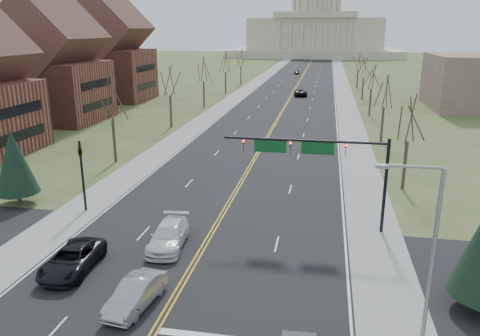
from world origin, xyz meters
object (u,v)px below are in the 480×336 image
at_px(signal_mast, 317,155).
at_px(car_sb_inner_lead, 136,294).
at_px(signal_left, 82,168).
at_px(car_sb_inner_second, 169,236).
at_px(car_far_sb, 297,72).
at_px(street_light, 427,249).
at_px(car_sb_outer_lead, 72,259).
at_px(car_far_nb, 300,92).

relative_size(signal_mast, car_sb_inner_lead, 2.62).
height_order(signal_left, car_sb_inner_second, signal_left).
relative_size(signal_mast, car_far_sb, 2.80).
height_order(street_light, car_far_sb, street_light).
bearing_deg(car_sb_outer_lead, signal_left, 111.04).
xyz_separation_m(signal_left, car_sb_outer_lead, (4.26, -9.60, -2.93)).
xyz_separation_m(signal_left, car_sb_inner_lead, (9.73, -12.63, -2.94)).
relative_size(signal_mast, car_sb_inner_second, 2.18).
bearing_deg(car_far_sb, signal_mast, -92.77).
bearing_deg(car_far_nb, car_sb_inner_second, 79.75).
xyz_separation_m(street_light, car_sb_outer_lead, (-19.98, 3.90, -4.44)).
distance_m(signal_mast, car_far_nb, 74.03).
distance_m(signal_left, car_far_sb, 127.42).
relative_size(signal_left, car_far_sb, 1.38).
distance_m(car_sb_inner_lead, car_far_sb, 139.69).
relative_size(signal_left, car_sb_inner_lead, 1.30).
distance_m(signal_left, car_far_nb, 74.96).
bearing_deg(signal_left, car_far_sb, 85.86).
distance_m(signal_left, car_sb_inner_second, 10.89).
height_order(street_light, car_sb_inner_second, street_light).
xyz_separation_m(signal_left, car_far_nb, (13.54, 73.67, -2.88)).
bearing_deg(car_far_nb, car_far_sb, -92.38).
bearing_deg(car_far_nb, car_sb_outer_lead, 76.61).
distance_m(car_sb_outer_lead, car_far_nb, 83.78).
relative_size(car_sb_outer_lead, car_far_sb, 1.28).
bearing_deg(signal_left, car_far_nb, 79.58).
relative_size(car_sb_outer_lead, car_sb_inner_second, 1.00).
distance_m(signal_mast, signal_left, 19.06).
xyz_separation_m(car_sb_inner_lead, car_sb_inner_second, (-0.63, 7.40, 0.04)).
bearing_deg(car_sb_inner_second, car_far_nb, 80.94).
xyz_separation_m(car_sb_inner_lead, car_sb_outer_lead, (-5.47, 3.03, 0.01)).
distance_m(car_sb_inner_lead, car_sb_outer_lead, 6.25).
relative_size(signal_left, car_sb_outer_lead, 1.08).
bearing_deg(car_sb_inner_second, signal_left, 144.28).
bearing_deg(signal_left, car_sb_outer_lead, -66.09).
bearing_deg(signal_mast, street_light, -68.59).
distance_m(street_light, car_sb_inner_second, 17.81).
relative_size(car_sb_inner_lead, car_sb_inner_second, 0.83).
bearing_deg(car_sb_inner_lead, car_far_nb, 95.32).
xyz_separation_m(car_far_nb, car_far_sb, (-4.34, 53.39, -0.09)).
height_order(car_sb_inner_second, car_far_sb, car_sb_inner_second).
relative_size(signal_left, car_sb_inner_second, 1.08).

